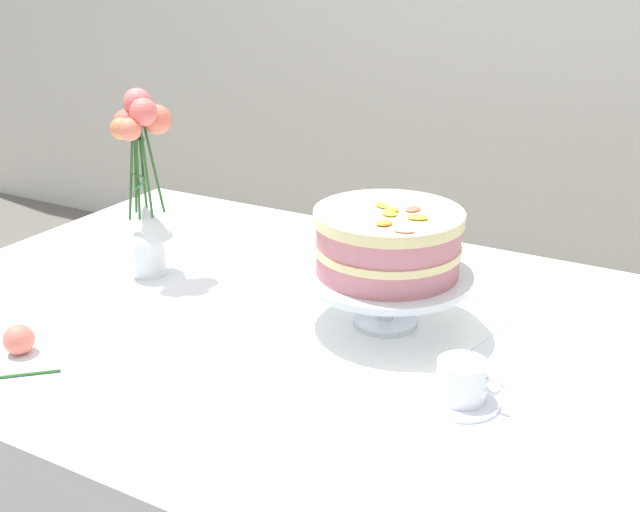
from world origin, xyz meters
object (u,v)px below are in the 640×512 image
(dining_table, at_px, (274,365))
(teacup, at_px, (462,385))
(layer_cake, at_px, (388,241))
(cake_stand, at_px, (387,281))
(fallen_rose, at_px, (19,340))
(flower_vase, at_px, (144,185))

(dining_table, xyz_separation_m, teacup, (0.38, -0.09, 0.12))
(teacup, bearing_deg, layer_cake, 139.31)
(cake_stand, distance_m, fallen_rose, 0.60)
(flower_vase, bearing_deg, cake_stand, 2.16)
(teacup, xyz_separation_m, fallen_rose, (-0.66, -0.21, -0.00))
(cake_stand, xyz_separation_m, teacup, (0.19, -0.17, -0.05))
(dining_table, xyz_separation_m, cake_stand, (0.18, 0.08, 0.17))
(cake_stand, height_order, flower_vase, flower_vase)
(layer_cake, bearing_deg, teacup, -40.69)
(cake_stand, relative_size, teacup, 2.45)
(flower_vase, relative_size, teacup, 3.08)
(dining_table, height_order, layer_cake, layer_cake)
(cake_stand, bearing_deg, dining_table, -157.41)
(flower_vase, xyz_separation_m, teacup, (0.70, -0.15, -0.15))
(cake_stand, bearing_deg, fallen_rose, -141.40)
(layer_cake, bearing_deg, fallen_rose, -141.41)
(teacup, bearing_deg, flower_vase, 168.01)
(layer_cake, height_order, teacup, layer_cake)
(dining_table, relative_size, fallen_rose, 10.92)
(cake_stand, distance_m, teacup, 0.26)
(layer_cake, height_order, fallen_rose, layer_cake)
(flower_vase, height_order, fallen_rose, flower_vase)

